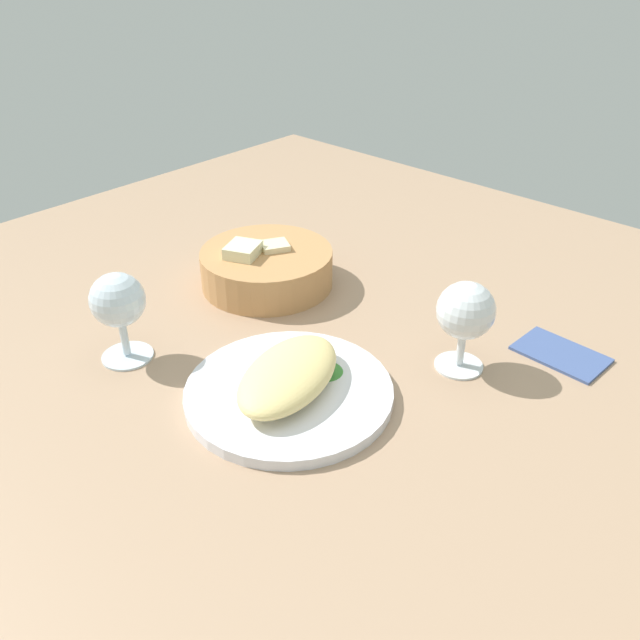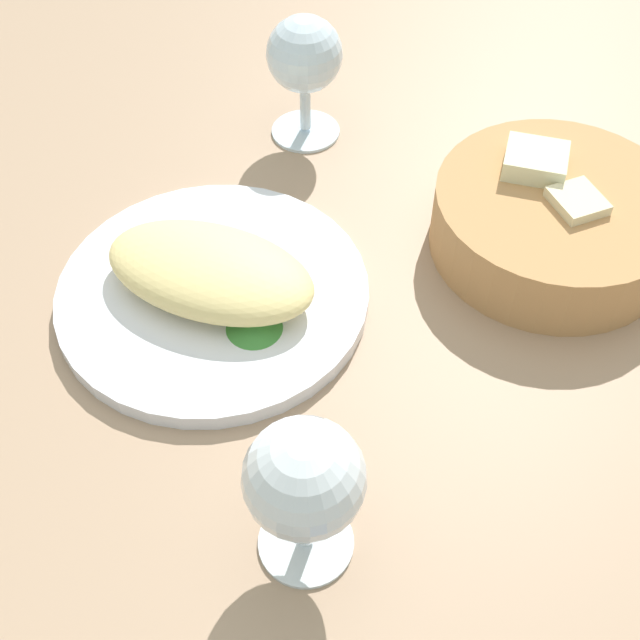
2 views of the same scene
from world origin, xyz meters
The scene contains 7 objects.
ground_plane centered at (0.00, 0.00, -1.00)cm, with size 140.00×140.00×2.00cm, color tan.
plate centered at (-6.42, -4.35, 0.70)cm, with size 24.32×24.32×1.40cm, color white.
omelette centered at (-6.42, -4.35, 3.28)cm, with size 16.74×9.41×3.76cm, color #ECD284.
lettuce_garnish centered at (-1.16, -5.32, 1.91)cm, with size 4.28×4.28×1.02cm, color #398233.
bread_basket centered at (10.88, 17.60, 2.91)cm, with size 19.72×19.72×7.29cm.
wine_glass_near centered at (12.31, -15.57, 7.63)cm, with size 7.07×7.07×11.68cm.
wine_glass_far centered at (-14.45, 16.65, 7.73)cm, with size 6.79×6.79×11.79cm.
Camera 2 is at (27.56, -32.99, 49.14)cm, focal length 46.84 mm.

